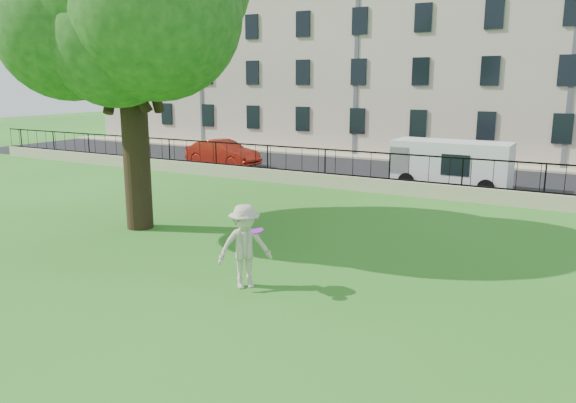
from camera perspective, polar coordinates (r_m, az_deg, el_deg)
The scene contains 10 objects.
ground at distance 13.79m, azimuth -6.64°, elevation -7.79°, with size 120.00×120.00×0.00m, color #276D1A.
retaining_wall at distance 24.13m, azimuth 10.20°, elevation 1.52°, with size 50.00×0.40×0.60m, color tan.
iron_railing at distance 23.99m, azimuth 10.28°, elevation 3.52°, with size 50.00×0.05×1.13m.
street at distance 28.61m, azimuth 13.28°, elevation 2.45°, with size 60.00×9.00×0.01m, color black.
sidewalk at distance 33.58m, azimuth 15.77°, elevation 3.82°, with size 60.00×1.40×0.12m, color tan.
building_row at distance 38.85m, azimuth 18.42°, elevation 14.89°, with size 56.40×10.40×13.80m.
man at distance 12.89m, azimuth -4.41°, elevation -4.58°, with size 1.27×0.73×1.96m, color #BEB59B.
frisbee at distance 12.28m, azimuth -3.13°, elevation -3.00°, with size 0.27×0.27×0.03m, color purple.
red_sedan at distance 31.60m, azimuth -6.65°, elevation 4.91°, with size 1.53×4.39×1.45m, color #B12215.
white_van at distance 25.76m, azimuth 16.24°, elevation 3.58°, with size 4.99×1.95×2.10m, color silver.
Camera 1 is at (7.66, -10.46, 4.70)m, focal length 35.00 mm.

